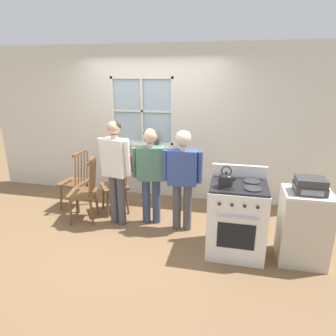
{
  "coord_description": "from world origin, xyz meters",
  "views": [
    {
      "loc": [
        1.41,
        -3.76,
        2.21
      ],
      "look_at": [
        0.57,
        -0.02,
        1.0
      ],
      "focal_mm": 32.0,
      "sensor_mm": 36.0,
      "label": 1
    }
  ],
  "objects_px": {
    "person_adult_right": "(183,171)",
    "side_counter": "(303,227)",
    "chair_near_wall": "(75,183)",
    "person_elderly_left": "(116,165)",
    "chair_center_cluster": "(84,193)",
    "stereo": "(310,186)",
    "person_teen_center": "(151,167)",
    "kettle": "(226,179)",
    "potted_plant": "(154,139)",
    "chair_by_window": "(116,186)",
    "stove": "(236,218)",
    "handbag": "(129,162)"
  },
  "relations": [
    {
      "from": "person_adult_right",
      "to": "kettle",
      "type": "relative_size",
      "value": 5.98
    },
    {
      "from": "person_teen_center",
      "to": "stereo",
      "type": "bearing_deg",
      "value": -26.46
    },
    {
      "from": "handbag",
      "to": "stereo",
      "type": "relative_size",
      "value": 0.9
    },
    {
      "from": "person_teen_center",
      "to": "side_counter",
      "type": "distance_m",
      "value": 2.17
    },
    {
      "from": "potted_plant",
      "to": "person_elderly_left",
      "type": "bearing_deg",
      "value": -103.0
    },
    {
      "from": "person_elderly_left",
      "to": "stereo",
      "type": "xyz_separation_m",
      "value": [
        2.54,
        -0.42,
        0.04
      ]
    },
    {
      "from": "stereo",
      "to": "potted_plant",
      "type": "bearing_deg",
      "value": 145.04
    },
    {
      "from": "person_teen_center",
      "to": "stereo",
      "type": "distance_m",
      "value": 2.14
    },
    {
      "from": "chair_near_wall",
      "to": "stereo",
      "type": "xyz_separation_m",
      "value": [
        3.46,
        -0.81,
        0.54
      ]
    },
    {
      "from": "kettle",
      "to": "person_adult_right",
      "type": "bearing_deg",
      "value": 137.69
    },
    {
      "from": "chair_near_wall",
      "to": "kettle",
      "type": "bearing_deg",
      "value": 73.76
    },
    {
      "from": "chair_near_wall",
      "to": "person_teen_center",
      "type": "distance_m",
      "value": 1.5
    },
    {
      "from": "potted_plant",
      "to": "handbag",
      "type": "distance_m",
      "value": 0.74
    },
    {
      "from": "person_adult_right",
      "to": "stove",
      "type": "bearing_deg",
      "value": -29.81
    },
    {
      "from": "chair_by_window",
      "to": "chair_center_cluster",
      "type": "relative_size",
      "value": 1.0
    },
    {
      "from": "person_elderly_left",
      "to": "handbag",
      "type": "xyz_separation_m",
      "value": [
        0.0,
        0.53,
        -0.12
      ]
    },
    {
      "from": "person_elderly_left",
      "to": "side_counter",
      "type": "distance_m",
      "value": 2.62
    },
    {
      "from": "handbag",
      "to": "person_elderly_left",
      "type": "bearing_deg",
      "value": -90.11
    },
    {
      "from": "chair_center_cluster",
      "to": "handbag",
      "type": "bearing_deg",
      "value": 121.1
    },
    {
      "from": "person_adult_right",
      "to": "stereo",
      "type": "bearing_deg",
      "value": -17.33
    },
    {
      "from": "stove",
      "to": "side_counter",
      "type": "bearing_deg",
      "value": -1.07
    },
    {
      "from": "chair_center_cluster",
      "to": "side_counter",
      "type": "xyz_separation_m",
      "value": [
        3.09,
        -0.4,
        -0.0
      ]
    },
    {
      "from": "stove",
      "to": "kettle",
      "type": "height_order",
      "value": "kettle"
    },
    {
      "from": "person_teen_center",
      "to": "potted_plant",
      "type": "height_order",
      "value": "person_teen_center"
    },
    {
      "from": "chair_center_cluster",
      "to": "stereo",
      "type": "height_order",
      "value": "stereo"
    },
    {
      "from": "person_adult_right",
      "to": "side_counter",
      "type": "relative_size",
      "value": 1.64
    },
    {
      "from": "chair_near_wall",
      "to": "side_counter",
      "type": "relative_size",
      "value": 1.11
    },
    {
      "from": "chair_by_window",
      "to": "chair_center_cluster",
      "type": "bearing_deg",
      "value": -77.34
    },
    {
      "from": "chair_near_wall",
      "to": "person_elderly_left",
      "type": "distance_m",
      "value": 1.11
    },
    {
      "from": "person_teen_center",
      "to": "potted_plant",
      "type": "relative_size",
      "value": 4.3
    },
    {
      "from": "chair_by_window",
      "to": "handbag",
      "type": "relative_size",
      "value": 3.24
    },
    {
      "from": "side_counter",
      "to": "stereo",
      "type": "distance_m",
      "value": 0.54
    },
    {
      "from": "potted_plant",
      "to": "stereo",
      "type": "height_order",
      "value": "potted_plant"
    },
    {
      "from": "side_counter",
      "to": "person_elderly_left",
      "type": "bearing_deg",
      "value": 171.07
    },
    {
      "from": "chair_by_window",
      "to": "stove",
      "type": "distance_m",
      "value": 2.1
    },
    {
      "from": "chair_near_wall",
      "to": "person_elderly_left",
      "type": "height_order",
      "value": "person_elderly_left"
    },
    {
      "from": "person_teen_center",
      "to": "person_adult_right",
      "type": "relative_size",
      "value": 0.99
    },
    {
      "from": "chair_center_cluster",
      "to": "person_adult_right",
      "type": "xyz_separation_m",
      "value": [
        1.53,
        0.04,
        0.45
      ]
    },
    {
      "from": "potted_plant",
      "to": "person_teen_center",
      "type": "bearing_deg",
      "value": -77.98
    },
    {
      "from": "chair_near_wall",
      "to": "person_teen_center",
      "type": "bearing_deg",
      "value": 83.77
    },
    {
      "from": "chair_by_window",
      "to": "person_adult_right",
      "type": "xyz_separation_m",
      "value": [
        1.17,
        -0.36,
        0.45
      ]
    },
    {
      "from": "person_adult_right",
      "to": "potted_plant",
      "type": "xyz_separation_m",
      "value": [
        -0.71,
        1.13,
        0.19
      ]
    },
    {
      "from": "chair_by_window",
      "to": "side_counter",
      "type": "distance_m",
      "value": 2.85
    },
    {
      "from": "person_elderly_left",
      "to": "stereo",
      "type": "height_order",
      "value": "person_elderly_left"
    },
    {
      "from": "side_counter",
      "to": "person_teen_center",
      "type": "bearing_deg",
      "value": 165.11
    },
    {
      "from": "chair_by_window",
      "to": "potted_plant",
      "type": "xyz_separation_m",
      "value": [
        0.46,
        0.77,
        0.64
      ]
    },
    {
      "from": "chair_center_cluster",
      "to": "person_elderly_left",
      "type": "relative_size",
      "value": 0.63
    },
    {
      "from": "chair_near_wall",
      "to": "person_elderly_left",
      "type": "bearing_deg",
      "value": 70.6
    },
    {
      "from": "kettle",
      "to": "stereo",
      "type": "height_order",
      "value": "kettle"
    },
    {
      "from": "person_adult_right",
      "to": "chair_center_cluster",
      "type": "bearing_deg",
      "value": -179.4
    }
  ]
}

